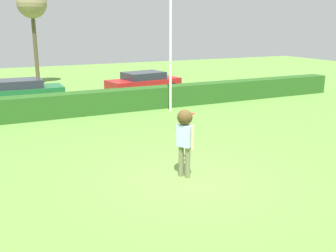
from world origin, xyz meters
name	(u,v)px	position (x,y,z in m)	size (l,w,h in m)	color
ground_plane	(188,178)	(0.00, 0.00, 0.00)	(60.00, 60.00, 0.00)	#62933C
person	(185,133)	(-0.05, 0.12, 1.21)	(0.61, 0.78, 1.82)	#706D52
frisbee	(190,114)	(0.50, 0.85, 1.50)	(0.25, 0.25, 0.05)	red
lamppost	(171,25)	(3.09, 7.47, 3.89)	(0.24, 0.24, 7.13)	silver
hedge_row	(99,102)	(0.00, 8.48, 0.50)	(26.72, 0.90, 1.01)	#28581D
parked_car_green	(19,91)	(-3.05, 12.08, 0.69)	(4.21, 1.83, 1.25)	#1E6633
parked_car_red	(144,82)	(3.71, 12.30, 0.69)	(4.42, 2.38, 1.25)	#B21E1E
bare_elm_tree	(32,5)	(-1.35, 18.34, 5.05)	(1.87, 1.87, 6.10)	brown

